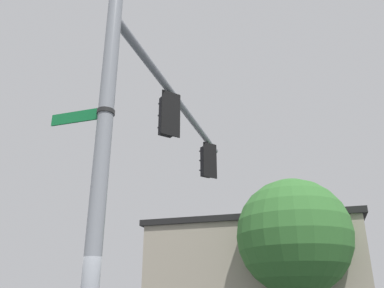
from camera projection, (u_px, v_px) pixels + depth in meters
The scene contains 7 objects.
signal_pole at pixel (101, 169), 6.67m from camera, with size 0.28×0.28×7.87m, color gray.
mast_arm at pixel (180, 105), 11.33m from camera, with size 0.20×0.20×7.86m, color gray.
traffic_light_nearest_pole at pixel (167, 116), 10.19m from camera, with size 0.54×0.49×1.31m.
traffic_light_mid_inner at pixel (207, 162), 13.49m from camera, with size 0.54×0.49×1.31m.
street_name_sign at pixel (92, 115), 7.15m from camera, with size 0.88×1.05×0.22m.
storefront_building at pixel (259, 281), 21.10m from camera, with size 12.47×13.02×5.83m.
tree_by_storefront at pixel (294, 236), 17.32m from camera, with size 5.02×5.02×7.06m.
Camera 1 is at (-2.22, -6.15, 1.84)m, focal length 37.07 mm.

